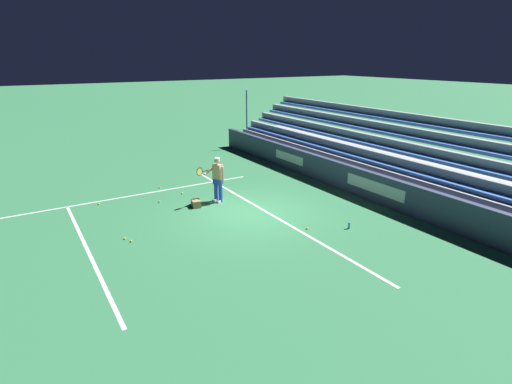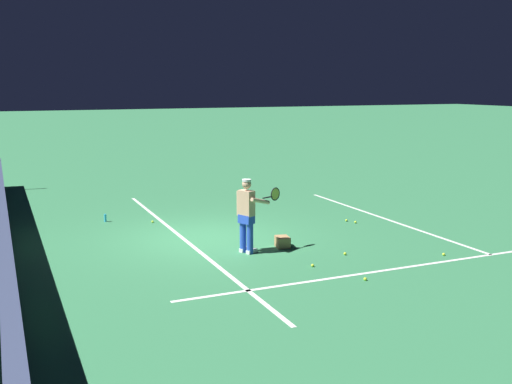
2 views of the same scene
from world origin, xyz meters
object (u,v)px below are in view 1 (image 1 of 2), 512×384
object	(u,v)px
tennis_player	(217,179)
ball_box_cardboard	(196,203)
tennis_ball_far_left	(99,204)
tennis_ball_midcourt	(159,202)
water_bottle	(349,225)
tennis_ball_far_right	(307,228)
tennis_ball_near_player	(125,238)
tennis_ball_toward_net	(182,193)
tennis_ball_on_baseline	(131,241)
tennis_ball_stray_back	(160,187)

from	to	relation	value
tennis_player	ball_box_cardboard	size ratio (longest dim) A/B	4.29
tennis_player	tennis_ball_far_left	world-z (taller)	tennis_player
tennis_ball_midcourt	water_bottle	xyz separation A→B (m)	(-5.58, -4.41, 0.08)
tennis_player	tennis_ball_far_right	size ratio (longest dim) A/B	25.98
tennis_ball_near_player	tennis_ball_far_right	bearing A→B (deg)	-114.14
tennis_ball_near_player	tennis_ball_far_left	distance (m)	3.54
tennis_ball_midcourt	tennis_ball_far_right	distance (m)	5.88
tennis_ball_near_player	tennis_ball_far_left	bearing A→B (deg)	1.02
tennis_ball_toward_net	tennis_ball_on_baseline	bearing A→B (deg)	138.81
tennis_ball_on_baseline	water_bottle	xyz separation A→B (m)	(-2.69, -6.26, 0.08)
tennis_ball_midcourt	tennis_ball_on_baseline	bearing A→B (deg)	147.40
tennis_ball_on_baseline	tennis_ball_far_left	world-z (taller)	same
tennis_player	tennis_ball_near_player	bearing A→B (deg)	111.30
tennis_ball_far_left	tennis_ball_toward_net	bearing A→B (deg)	-98.11
tennis_player	tennis_ball_on_baseline	xyz separation A→B (m)	(-1.81, 3.80, -0.86)
tennis_player	tennis_ball_stray_back	xyz separation A→B (m)	(2.77, 1.36, -0.86)
tennis_ball_toward_net	tennis_ball_midcourt	xyz separation A→B (m)	(-0.49, 1.11, 0.00)
tennis_player	tennis_ball_midcourt	xyz separation A→B (m)	(1.07, 1.95, -0.86)
tennis_ball_toward_net	tennis_ball_far_left	size ratio (longest dim) A/B	1.00
tennis_ball_near_player	tennis_ball_midcourt	bearing A→B (deg)	-37.02
tennis_ball_midcourt	tennis_ball_far_left	distance (m)	2.23
tennis_ball_toward_net	tennis_ball_midcourt	distance (m)	1.22
tennis_ball_stray_back	water_bottle	size ratio (longest dim) A/B	0.30
tennis_ball_on_baseline	tennis_ball_far_right	size ratio (longest dim) A/B	1.00
tennis_player	water_bottle	xyz separation A→B (m)	(-4.51, -2.46, -0.78)
tennis_ball_toward_net	tennis_ball_near_player	bearing A→B (deg)	135.19
tennis_player	water_bottle	size ratio (longest dim) A/B	7.80
tennis_ball_toward_net	water_bottle	xyz separation A→B (m)	(-6.07, -3.30, 0.08)
tennis_ball_stray_back	tennis_ball_midcourt	bearing A→B (deg)	160.73
tennis_ball_midcourt	tennis_ball_far_left	xyz separation A→B (m)	(0.94, 2.02, 0.00)
tennis_player	ball_box_cardboard	bearing A→B (deg)	95.68
tennis_player	tennis_ball_on_baseline	distance (m)	4.30
tennis_ball_midcourt	tennis_ball_far_right	xyz separation A→B (m)	(-4.92, -3.22, 0.00)
ball_box_cardboard	tennis_ball_far_right	distance (m)	4.36
tennis_ball_midcourt	tennis_ball_on_baseline	world-z (taller)	same
tennis_ball_far_left	tennis_player	bearing A→B (deg)	-116.85
water_bottle	tennis_ball_near_player	bearing A→B (deg)	64.91
tennis_ball_near_player	water_bottle	bearing A→B (deg)	-115.09
tennis_ball_stray_back	tennis_ball_far_right	distance (m)	7.12
tennis_ball_far_right	water_bottle	size ratio (longest dim) A/B	0.30
tennis_ball_near_player	ball_box_cardboard	bearing A→B (deg)	-64.27
tennis_ball_midcourt	tennis_ball_stray_back	distance (m)	1.80
tennis_ball_near_player	tennis_ball_on_baseline	bearing A→B (deg)	-158.97
ball_box_cardboard	tennis_ball_on_baseline	distance (m)	3.34
tennis_ball_on_baseline	tennis_ball_toward_net	bearing A→B (deg)	-41.19
tennis_ball_stray_back	water_bottle	distance (m)	8.22
ball_box_cardboard	tennis_ball_midcourt	size ratio (longest dim) A/B	6.06
water_bottle	tennis_ball_midcourt	bearing A→B (deg)	38.33
tennis_ball_stray_back	tennis_ball_near_player	bearing A→B (deg)	149.29
tennis_ball_on_baseline	tennis_ball_near_player	bearing A→B (deg)	21.03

